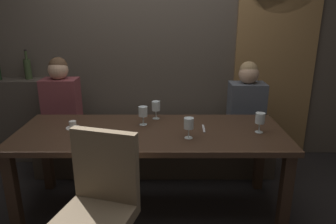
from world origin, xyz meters
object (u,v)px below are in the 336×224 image
Objects in this scene: banquette_bench at (155,151)px; wine_glass_far_left at (156,107)px; wine_glass_center_back at (189,124)px; diner_redhead at (61,98)px; fork_on_table at (204,128)px; chair_near_side at (99,200)px; wine_glass_end_right at (260,119)px; wine_bottle_pale_label at (27,68)px; diner_bearded at (247,100)px; dining_table at (151,140)px; espresso_cup at (73,125)px; wine_glass_center_front at (143,112)px.

wine_glass_far_left is at bearing -85.20° from banquette_bench.
banquette_bench is 1.11m from wine_glass_center_back.
fork_on_table is (1.40, -0.68, -0.08)m from diner_redhead.
wine_glass_center_back is 0.27m from fork_on_table.
wine_glass_center_back is (0.59, 0.57, 0.30)m from chair_near_side.
wine_glass_center_back is at bearing 43.81° from chair_near_side.
banquette_bench is 1.31m from wine_glass_end_right.
fork_on_table is at bearing 55.20° from wine_glass_center_back.
diner_redhead is 2.43× the size of wine_bottle_pale_label.
chair_near_side is at bearing -136.19° from wine_glass_center_back.
diner_bearded is at bearing 84.60° from wine_glass_end_right.
diner_redhead is at bearing 143.19° from dining_table.
wine_glass_end_right is 1.54m from espresso_cup.
chair_near_side reaches higher than fork_on_table.
diner_redhead is 1.54m from wine_glass_center_back.
diner_bearded is at bearing 23.15° from wine_glass_far_left.
wine_glass_center_back is at bearing -59.79° from wine_glass_far_left.
wine_glass_center_front is 1.37× the size of espresso_cup.
espresso_cup is (-1.61, -0.64, -0.04)m from diner_bearded.
diner_redhead is (-0.96, 0.02, 0.60)m from banquette_bench.
banquette_bench is 1.69m from wine_bottle_pale_label.
fork_on_table is (0.51, -0.10, -0.11)m from wine_glass_center_front.
banquette_bench is 2.55× the size of chair_near_side.
wine_glass_far_left is 0.50m from fork_on_table.
wine_glass_far_left is (-0.27, 0.46, -0.00)m from wine_glass_center_back.
banquette_bench is at bearing 126.05° from fork_on_table.
fork_on_table is at bearing -32.65° from wine_glass_far_left.
wine_bottle_pale_label is (-1.42, 0.36, 0.84)m from banquette_bench.
wine_glass_end_right is (0.88, -0.74, 0.62)m from banquette_bench.
diner_bearded reaches higher than dining_table.
wine_glass_far_left reaches higher than fork_on_table.
wine_glass_far_left is at bearing -27.66° from wine_bottle_pale_label.
dining_table is 2.78× the size of diner_redhead.
espresso_cup is at bearing -52.96° from wine_bottle_pale_label.
wine_bottle_pale_label reaches higher than wine_glass_end_right.
fork_on_table is at bearing -56.16° from banquette_bench.
banquette_bench is 1.13m from diner_redhead.
wine_glass_end_right is at bearing -21.83° from wine_glass_far_left.
wine_bottle_pale_label is 1.99× the size of wine_glass_center_back.
chair_near_side is 5.98× the size of wine_glass_end_right.
wine_glass_end_right reaches higher than dining_table.
fork_on_table is (1.86, -1.02, -0.33)m from wine_bottle_pale_label.
fork_on_table is (0.44, -0.66, 0.51)m from banquette_bench.
banquette_bench is 14.71× the size of fork_on_table.
espresso_cup is (-0.37, 0.78, 0.21)m from chair_near_side.
fork_on_table is at bearing -10.87° from wine_glass_center_front.
fork_on_table is (1.10, -0.01, -0.02)m from espresso_cup.
wine_glass_end_right is at bearing -10.52° from wine_glass_center_front.
espresso_cup is (-0.69, -0.25, -0.09)m from wine_glass_far_left.
wine_bottle_pale_label reaches higher than diner_redhead.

